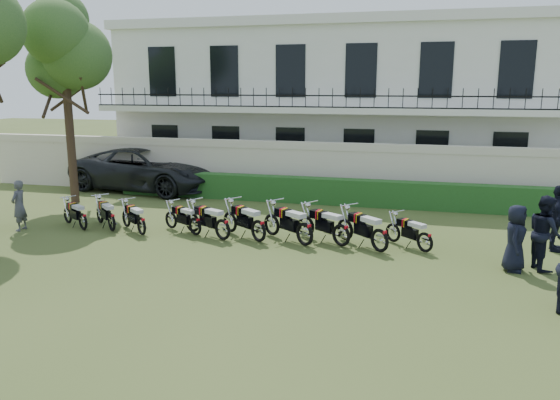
{
  "coord_description": "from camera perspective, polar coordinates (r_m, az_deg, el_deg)",
  "views": [
    {
      "loc": [
        4.08,
        -13.28,
        4.57
      ],
      "look_at": [
        0.29,
        1.33,
        1.34
      ],
      "focal_mm": 35.0,
      "sensor_mm": 36.0,
      "label": 1
    }
  ],
  "objects": [
    {
      "name": "ground",
      "position": [
        14.63,
        -2.4,
        -6.15
      ],
      "size": [
        100.0,
        100.0,
        0.0
      ],
      "primitive_type": "plane",
      "color": "#3C4C1E",
      "rests_on": "ground"
    },
    {
      "name": "perimeter_wall",
      "position": [
        21.94,
        3.67,
        3.12
      ],
      "size": [
        30.0,
        0.35,
        2.3
      ],
      "color": "beige",
      "rests_on": "ground"
    },
    {
      "name": "hedge",
      "position": [
        21.11,
        5.89,
        0.88
      ],
      "size": [
        18.0,
        0.6,
        1.0
      ],
      "primitive_type": "cube",
      "color": "#23491A",
      "rests_on": "ground"
    },
    {
      "name": "building",
      "position": [
        27.56,
        6.13,
        10.21
      ],
      "size": [
        20.4,
        9.6,
        7.4
      ],
      "color": "silver",
      "rests_on": "ground"
    },
    {
      "name": "tree_west_near",
      "position": [
        22.49,
        -21.64,
        14.61
      ],
      "size": [
        3.4,
        3.2,
        7.9
      ],
      "color": "#473323",
      "rests_on": "ground"
    },
    {
      "name": "motorcycle_0",
      "position": [
        18.34,
        -19.92,
        -1.72
      ],
      "size": [
        1.5,
        0.97,
        0.93
      ],
      "rotation": [
        0.0,
        0.0,
        1.01
      ],
      "color": "black",
      "rests_on": "ground"
    },
    {
      "name": "motorcycle_1",
      "position": [
        17.89,
        -17.2,
        -1.77
      ],
      "size": [
        1.43,
        1.27,
        0.99
      ],
      "rotation": [
        0.0,
        0.0,
        0.85
      ],
      "color": "black",
      "rests_on": "ground"
    },
    {
      "name": "motorcycle_2",
      "position": [
        17.17,
        -14.29,
        -2.21
      ],
      "size": [
        1.45,
        1.18,
        0.97
      ],
      "rotation": [
        0.0,
        0.0,
        0.9
      ],
      "color": "black",
      "rests_on": "ground"
    },
    {
      "name": "motorcycle_3",
      "position": [
        16.85,
        -8.87,
        -2.27
      ],
      "size": [
        1.6,
        0.9,
        0.96
      ],
      "rotation": [
        0.0,
        0.0,
        1.09
      ],
      "color": "black",
      "rests_on": "ground"
    },
    {
      "name": "motorcycle_4",
      "position": [
        16.2,
        -6.03,
        -2.55
      ],
      "size": [
        1.83,
        1.0,
        1.09
      ],
      "rotation": [
        0.0,
        0.0,
        1.12
      ],
      "color": "black",
      "rests_on": "ground"
    },
    {
      "name": "motorcycle_5",
      "position": [
        15.93,
        -2.26,
        -2.68
      ],
      "size": [
        1.76,
        1.25,
        1.13
      ],
      "rotation": [
        0.0,
        0.0,
        0.97
      ],
      "color": "black",
      "rests_on": "ground"
    },
    {
      "name": "motorcycle_6",
      "position": [
        15.56,
        2.6,
        -3.0
      ],
      "size": [
        1.81,
        1.27,
        1.15
      ],
      "rotation": [
        0.0,
        0.0,
        0.98
      ],
      "color": "black",
      "rests_on": "ground"
    },
    {
      "name": "motorcycle_7",
      "position": [
        15.58,
        6.43,
        -3.11
      ],
      "size": [
        1.77,
        1.18,
        1.11
      ],
      "rotation": [
        0.0,
        0.0,
        1.0
      ],
      "color": "black",
      "rests_on": "ground"
    },
    {
      "name": "motorcycle_8",
      "position": [
        15.2,
        10.4,
        -3.59
      ],
      "size": [
        1.64,
        1.42,
        1.13
      ],
      "rotation": [
        0.0,
        0.0,
        0.86
      ],
      "color": "black",
      "rests_on": "ground"
    },
    {
      "name": "motorcycle_9",
      "position": [
        15.5,
        14.93,
        -3.8
      ],
      "size": [
        1.38,
        1.23,
        0.96
      ],
      "rotation": [
        0.0,
        0.0,
        0.85
      ],
      "color": "black",
      "rests_on": "ground"
    },
    {
      "name": "suv",
      "position": [
        24.47,
        -13.68,
        3.16
      ],
      "size": [
        7.06,
        3.99,
        1.86
      ],
      "primitive_type": "imported",
      "rotation": [
        0.0,
        0.0,
        1.43
      ],
      "color": "black",
      "rests_on": "ground"
    },
    {
      "name": "inspector",
      "position": [
        19.07,
        -25.61,
        -0.53
      ],
      "size": [
        0.43,
        0.62,
        1.61
      ],
      "primitive_type": "imported",
      "rotation": [
        0.0,
        0.0,
        -1.49
      ],
      "color": "#545458",
      "rests_on": "ground"
    },
    {
      "name": "officer_3",
      "position": [
        14.67,
        23.37,
        -3.68
      ],
      "size": [
        0.69,
        0.91,
        1.68
      ],
      "primitive_type": "imported",
      "rotation": [
        0.0,
        0.0,
        1.36
      ],
      "color": "black",
      "rests_on": "ground"
    },
    {
      "name": "officer_4",
      "position": [
        15.09,
        25.93,
        -3.09
      ],
      "size": [
        0.9,
        1.05,
        1.89
      ],
      "primitive_type": "imported",
      "rotation": [
        0.0,
        0.0,
        1.79
      ],
      "color": "black",
      "rests_on": "ground"
    },
    {
      "name": "officer_5",
      "position": [
        16.88,
        26.94,
        -1.73
      ],
      "size": [
        0.59,
        1.14,
        1.86
      ],
      "primitive_type": "imported",
      "rotation": [
        0.0,
        0.0,
        1.44
      ],
      "color": "black",
      "rests_on": "ground"
    }
  ]
}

